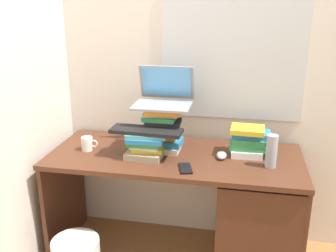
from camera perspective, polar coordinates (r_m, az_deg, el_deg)
The scene contains 12 objects.
wall_back at distance 2.56m, azimuth 2.65°, elevation 10.91°, with size 6.00×0.06×2.60m.
wall_left at distance 2.49m, azimuth -18.64°, elevation 9.77°, with size 0.05×6.00×2.60m, color beige.
desk at distance 2.46m, azimuth 10.09°, elevation -12.12°, with size 1.53×0.64×0.73m.
book_stack_tall at distance 2.38m, azimuth -0.84°, elevation -0.37°, with size 0.24×0.21×0.28m.
book_stack_keyboard_riser at distance 2.30m, azimuth -3.29°, elevation -2.84°, with size 0.25×0.18×0.16m.
book_stack_side at distance 2.38m, azimuth 11.75°, elevation -2.17°, with size 0.24×0.18×0.17m.
laptop at distance 2.38m, azimuth -0.60°, elevation 4.46°, with size 0.34×0.30×0.23m.
keyboard at distance 2.27m, azimuth -3.20°, elevation -0.70°, with size 0.42×0.14×0.02m, color black.
computer_mouse at distance 2.33m, azimuth 7.87°, elevation -4.25°, with size 0.06×0.10×0.04m, color #A5A8AD.
mug at distance 2.46m, azimuth -11.74°, elevation -2.56°, with size 0.11×0.07×0.09m.
water_bottle at distance 2.24m, azimuth 14.95°, elevation -3.59°, with size 0.06×0.06×0.19m, color #999EA5.
cell_phone at distance 2.17m, azimuth 2.56°, elevation -6.23°, with size 0.07×0.14×0.01m, color black.
Camera 1 is at (0.38, -2.15, 1.64)m, focal length 41.52 mm.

